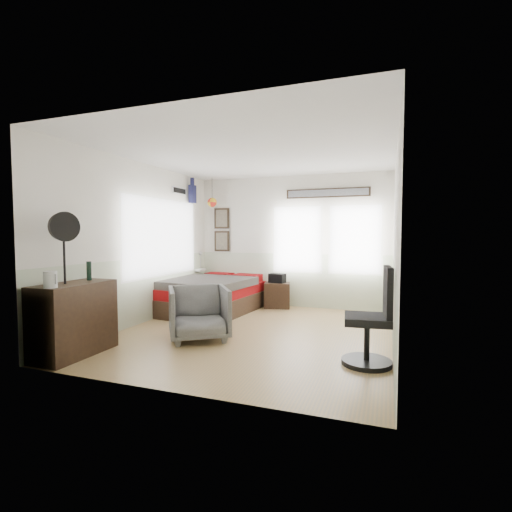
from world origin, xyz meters
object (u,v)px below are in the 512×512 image
(dresser, at_px, (74,319))
(task_chair, at_px, (373,325))
(bed, at_px, (212,295))
(armchair, at_px, (199,313))
(nightstand, at_px, (277,295))

(dresser, distance_m, task_chair, 3.61)
(bed, relative_size, task_chair, 1.94)
(bed, distance_m, task_chair, 3.68)
(armchair, height_order, nightstand, armchair)
(armchair, distance_m, task_chair, 2.40)
(bed, xyz_separation_m, nightstand, (1.08, 0.80, -0.07))
(bed, distance_m, dresser, 2.95)
(bed, height_order, nightstand, bed)
(armchair, distance_m, nightstand, 2.61)
(dresser, bearing_deg, task_chair, 14.01)
(bed, xyz_separation_m, dresser, (-0.44, -2.92, 0.13))
(bed, distance_m, armchair, 1.90)
(bed, height_order, task_chair, task_chair)
(nightstand, height_order, task_chair, task_chair)
(bed, relative_size, armchair, 2.64)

